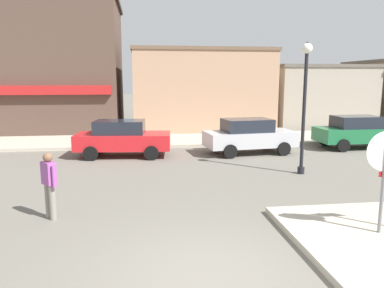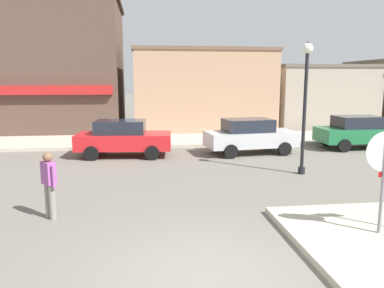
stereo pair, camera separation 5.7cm
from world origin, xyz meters
The scene contains 11 objects.
ground_plane centered at (0.00, 0.00, 0.00)m, with size 160.00×160.00×0.00m, color #6B665B.
kerb_far centered at (0.00, 14.03, 0.07)m, with size 80.00×4.00×0.15m, color #B7AD99.
stop_sign centered at (3.80, 1.04, 1.52)m, with size 0.82×0.07×2.30m.
lamp_post centered at (4.48, 6.49, 2.96)m, with size 0.36×0.36×4.54m.
parked_car_nearest centered at (-1.90, 10.40, 0.81)m, with size 4.13×2.14×1.56m.
parked_car_second centered at (3.68, 10.31, 0.81)m, with size 4.17×2.23×1.56m.
parked_car_third centered at (9.24, 10.90, 0.81)m, with size 4.02×1.91×1.56m.
pedestrian_crossing_near centered at (-3.25, 3.15, 0.87)m, with size 0.43×0.47×1.61m.
building_corner_shop centered at (-7.63, 19.85, 4.12)m, with size 10.61×8.12×8.23m.
building_storefront_left_near centered at (2.73, 18.87, 2.58)m, with size 8.72×6.43×5.15m.
building_storefront_left_mid centered at (10.96, 19.96, 2.12)m, with size 6.67×6.83×4.23m.
Camera 1 is at (-1.03, -5.74, 3.29)m, focal length 35.00 mm.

